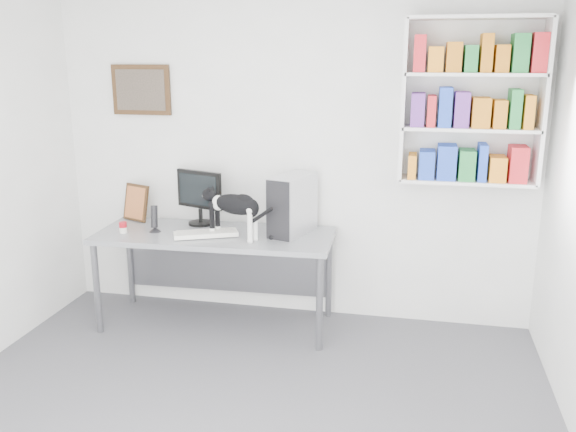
{
  "coord_description": "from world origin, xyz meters",
  "views": [
    {
      "loc": [
        1.02,
        -2.93,
        2.19
      ],
      "look_at": [
        0.07,
        1.53,
        0.98
      ],
      "focal_mm": 38.0,
      "sensor_mm": 36.0,
      "label": 1
    }
  ],
  "objects_px": {
    "keyboard": "(206,234)",
    "cat": "(235,215)",
    "soup_can": "(123,227)",
    "desk": "(216,279)",
    "pc_tower": "(293,205)",
    "leaning_print": "(136,202)",
    "speaker": "(154,218)",
    "bookshelf": "(472,102)",
    "monitor": "(200,197)"
  },
  "relations": [
    {
      "from": "keyboard",
      "to": "soup_can",
      "type": "height_order",
      "value": "soup_can"
    },
    {
      "from": "leaning_print",
      "to": "bookshelf",
      "type": "bearing_deg",
      "value": 23.15
    },
    {
      "from": "monitor",
      "to": "speaker",
      "type": "xyz_separation_m",
      "value": [
        -0.29,
        -0.29,
        -0.12
      ]
    },
    {
      "from": "keyboard",
      "to": "pc_tower",
      "type": "distance_m",
      "value": 0.73
    },
    {
      "from": "keyboard",
      "to": "cat",
      "type": "distance_m",
      "value": 0.3
    },
    {
      "from": "desk",
      "to": "soup_can",
      "type": "height_order",
      "value": "soup_can"
    },
    {
      "from": "soup_can",
      "to": "cat",
      "type": "distance_m",
      "value": 0.94
    },
    {
      "from": "bookshelf",
      "to": "pc_tower",
      "type": "xyz_separation_m",
      "value": [
        -1.33,
        -0.16,
        -0.82
      ]
    },
    {
      "from": "pc_tower",
      "to": "speaker",
      "type": "bearing_deg",
      "value": -153.57
    },
    {
      "from": "cat",
      "to": "keyboard",
      "type": "bearing_deg",
      "value": -161.49
    },
    {
      "from": "desk",
      "to": "pc_tower",
      "type": "xyz_separation_m",
      "value": [
        0.62,
        0.13,
        0.64
      ]
    },
    {
      "from": "soup_can",
      "to": "cat",
      "type": "xyz_separation_m",
      "value": [
        0.93,
        0.05,
        0.14
      ]
    },
    {
      "from": "pc_tower",
      "to": "speaker",
      "type": "height_order",
      "value": "pc_tower"
    },
    {
      "from": "keyboard",
      "to": "soup_can",
      "type": "bearing_deg",
      "value": 160.15
    },
    {
      "from": "bookshelf",
      "to": "speaker",
      "type": "relative_size",
      "value": 5.45
    },
    {
      "from": "monitor",
      "to": "speaker",
      "type": "relative_size",
      "value": 2.07
    },
    {
      "from": "keyboard",
      "to": "speaker",
      "type": "xyz_separation_m",
      "value": [
        -0.45,
        0.03,
        0.09
      ]
    },
    {
      "from": "monitor",
      "to": "keyboard",
      "type": "distance_m",
      "value": 0.42
    },
    {
      "from": "cat",
      "to": "leaning_print",
      "type": "bearing_deg",
      "value": -178.79
    },
    {
      "from": "speaker",
      "to": "leaning_print",
      "type": "height_order",
      "value": "leaning_print"
    },
    {
      "from": "keyboard",
      "to": "cat",
      "type": "xyz_separation_m",
      "value": [
        0.25,
        -0.01,
        0.17
      ]
    },
    {
      "from": "keyboard",
      "to": "cat",
      "type": "relative_size",
      "value": 0.83
    },
    {
      "from": "desk",
      "to": "monitor",
      "type": "relative_size",
      "value": 4.04
    },
    {
      "from": "speaker",
      "to": "cat",
      "type": "distance_m",
      "value": 0.7
    },
    {
      "from": "bookshelf",
      "to": "soup_can",
      "type": "distance_m",
      "value": 2.89
    },
    {
      "from": "soup_can",
      "to": "cat",
      "type": "bearing_deg",
      "value": 2.87
    },
    {
      "from": "soup_can",
      "to": "desk",
      "type": "bearing_deg",
      "value": 11.52
    },
    {
      "from": "leaning_print",
      "to": "desk",
      "type": "bearing_deg",
      "value": 5.31
    },
    {
      "from": "bookshelf",
      "to": "keyboard",
      "type": "bearing_deg",
      "value": -169.31
    },
    {
      "from": "bookshelf",
      "to": "desk",
      "type": "bearing_deg",
      "value": -171.76
    },
    {
      "from": "monitor",
      "to": "leaning_print",
      "type": "xyz_separation_m",
      "value": [
        -0.59,
        0.01,
        -0.07
      ]
    },
    {
      "from": "leaning_print",
      "to": "monitor",
      "type": "bearing_deg",
      "value": 21.15
    },
    {
      "from": "soup_can",
      "to": "cat",
      "type": "height_order",
      "value": "cat"
    },
    {
      "from": "bookshelf",
      "to": "soup_can",
      "type": "height_order",
      "value": "bookshelf"
    },
    {
      "from": "bookshelf",
      "to": "desk",
      "type": "relative_size",
      "value": 0.65
    },
    {
      "from": "bookshelf",
      "to": "cat",
      "type": "bearing_deg",
      "value": -167.61
    },
    {
      "from": "desk",
      "to": "monitor",
      "type": "bearing_deg",
      "value": 129.22
    },
    {
      "from": "bookshelf",
      "to": "cat",
      "type": "distance_m",
      "value": 1.99
    },
    {
      "from": "leaning_print",
      "to": "soup_can",
      "type": "distance_m",
      "value": 0.41
    },
    {
      "from": "bookshelf",
      "to": "speaker",
      "type": "distance_m",
      "value": 2.63
    },
    {
      "from": "desk",
      "to": "cat",
      "type": "height_order",
      "value": "cat"
    },
    {
      "from": "desk",
      "to": "pc_tower",
      "type": "height_order",
      "value": "pc_tower"
    },
    {
      "from": "monitor",
      "to": "cat",
      "type": "distance_m",
      "value": 0.52
    },
    {
      "from": "speaker",
      "to": "keyboard",
      "type": "bearing_deg",
      "value": -11.2
    },
    {
      "from": "keyboard",
      "to": "desk",
      "type": "bearing_deg",
      "value": 41.26
    },
    {
      "from": "leaning_print",
      "to": "cat",
      "type": "height_order",
      "value": "cat"
    },
    {
      "from": "keyboard",
      "to": "pc_tower",
      "type": "xyz_separation_m",
      "value": [
        0.66,
        0.22,
        0.22
      ]
    },
    {
      "from": "desk",
      "to": "speaker",
      "type": "distance_m",
      "value": 0.71
    },
    {
      "from": "cat",
      "to": "soup_can",
      "type": "bearing_deg",
      "value": -156.87
    },
    {
      "from": "pc_tower",
      "to": "leaning_print",
      "type": "xyz_separation_m",
      "value": [
        -1.41,
        0.12,
        -0.08
      ]
    }
  ]
}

